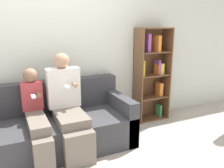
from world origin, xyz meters
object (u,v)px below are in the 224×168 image
at_px(couch, 55,127).
at_px(adult_seated, 68,103).
at_px(bookshelf, 151,72).
at_px(child_seated, 36,117).

xyz_separation_m(couch, adult_seated, (0.16, -0.11, 0.34)).
xyz_separation_m(adult_seated, bookshelf, (1.53, 0.43, 0.18)).
bearing_deg(child_seated, couch, 34.11).
bearing_deg(bookshelf, child_seated, -166.08).
xyz_separation_m(child_seated, bookshelf, (1.92, 0.48, 0.28)).
relative_size(child_seated, bookshelf, 0.69).
height_order(adult_seated, child_seated, adult_seated).
relative_size(couch, child_seated, 1.87).
bearing_deg(couch, adult_seated, -34.12).
height_order(couch, bookshelf, bookshelf).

